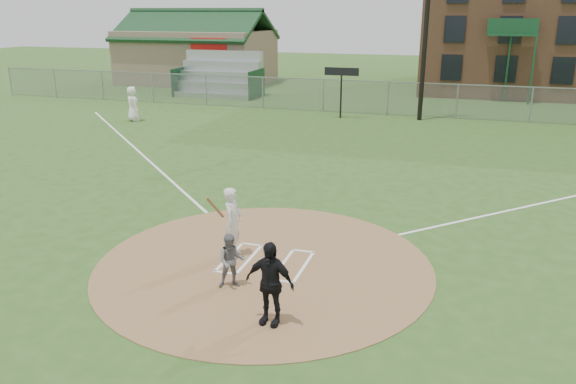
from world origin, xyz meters
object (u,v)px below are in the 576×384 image
(batter_at_plate, at_px, (233,222))
(ondeck_player, at_px, (132,104))
(home_plate, at_px, (266,264))
(catcher, at_px, (231,261))
(umpire, at_px, (270,283))

(batter_at_plate, bearing_deg, ondeck_player, 129.39)
(home_plate, relative_size, batter_at_plate, 0.24)
(catcher, bearing_deg, batter_at_plate, 86.52)
(umpire, bearing_deg, ondeck_player, 134.19)
(catcher, bearing_deg, ondeck_player, 103.16)
(home_plate, distance_m, batter_at_plate, 1.35)
(catcher, relative_size, umpire, 0.72)
(home_plate, distance_m, umpire, 2.89)
(umpire, xyz_separation_m, ondeck_player, (-14.70, 18.30, 0.07))
(home_plate, relative_size, ondeck_player, 0.22)
(ondeck_player, bearing_deg, catcher, 164.84)
(umpire, relative_size, ondeck_player, 0.91)
(home_plate, xyz_separation_m, umpire, (1.01, -2.57, 0.87))
(umpire, height_order, ondeck_player, ondeck_player)
(home_plate, relative_size, umpire, 0.25)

